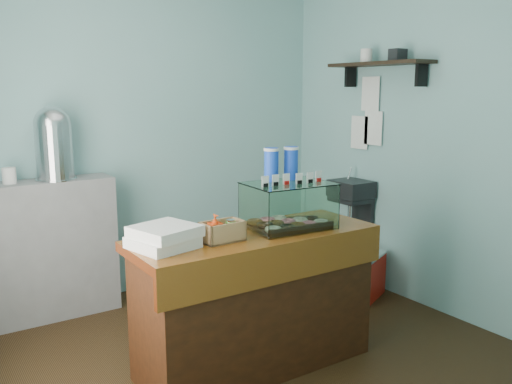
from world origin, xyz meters
TOP-DOWN VIEW (x-y plane):
  - ground at (0.00, 0.00)m, footprint 3.50×3.50m
  - room_shell at (0.03, 0.01)m, footprint 3.54×3.04m
  - counter at (0.00, -0.25)m, footprint 1.60×0.60m
  - back_shelf at (-0.90, 1.32)m, footprint 1.00×0.32m
  - display_case at (0.26, -0.23)m, footprint 0.57×0.43m
  - condiment_crate at (-0.27, -0.30)m, footprint 0.26×0.16m
  - pastry_boxes at (-0.61, -0.23)m, footprint 0.40×0.40m
  - coffee_urn at (-0.82, 1.31)m, footprint 0.31×0.31m
  - red_cooler at (1.44, 0.25)m, footprint 0.55×0.50m

SIDE VIEW (x-z plane):
  - ground at x=0.00m, z-range 0.00..0.00m
  - red_cooler at x=1.44m, z-range 0.00..0.39m
  - counter at x=0.00m, z-range 0.01..0.91m
  - back_shelf at x=-0.90m, z-range 0.00..1.10m
  - condiment_crate at x=-0.27m, z-range 0.88..1.05m
  - pastry_boxes at x=-0.61m, z-range 0.90..1.03m
  - display_case at x=0.26m, z-range 0.81..1.33m
  - coffee_urn at x=-0.82m, z-range 1.11..1.68m
  - room_shell at x=0.03m, z-range 0.30..3.12m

